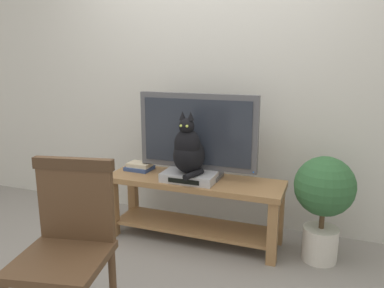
{
  "coord_description": "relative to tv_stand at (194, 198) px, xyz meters",
  "views": [
    {
      "loc": [
        0.97,
        -2.02,
        1.44
      ],
      "look_at": [
        -0.01,
        0.57,
        0.8
      ],
      "focal_mm": 35.17,
      "sensor_mm": 36.0,
      "label": 1
    }
  ],
  "objects": [
    {
      "name": "tv_stand",
      "position": [
        0.0,
        0.0,
        0.0
      ],
      "size": [
        1.4,
        0.43,
        0.51
      ],
      "color": "olive",
      "rests_on": "ground"
    },
    {
      "name": "tv",
      "position": [
        0.0,
        0.07,
        0.5
      ],
      "size": [
        0.96,
        0.2,
        0.66
      ],
      "color": "#4C4C51",
      "rests_on": "tv_stand"
    },
    {
      "name": "media_box",
      "position": [
        -0.02,
        -0.07,
        0.2
      ],
      "size": [
        0.41,
        0.23,
        0.07
      ],
      "color": "#ADADB2",
      "rests_on": "tv_stand"
    },
    {
      "name": "wooden_chair",
      "position": [
        -0.21,
        -1.24,
        0.2
      ],
      "size": [
        0.5,
        0.51,
        0.94
      ],
      "color": "#513823",
      "rests_on": "ground"
    },
    {
      "name": "potted_plant",
      "position": [
        0.97,
        0.02,
        0.13
      ],
      "size": [
        0.42,
        0.42,
        0.77
      ],
      "color": "beige",
      "rests_on": "ground"
    },
    {
      "name": "book_stack",
      "position": [
        -0.52,
        0.07,
        0.19
      ],
      "size": [
        0.22,
        0.18,
        0.06
      ],
      "color": "#33477A",
      "rests_on": "tv_stand"
    },
    {
      "name": "cat",
      "position": [
        -0.02,
        -0.08,
        0.41
      ],
      "size": [
        0.24,
        0.33,
        0.48
      ],
      "color": "black",
      "rests_on": "media_box"
    },
    {
      "name": "back_wall",
      "position": [
        0.01,
        0.5,
        1.05
      ],
      "size": [
        7.0,
        0.12,
        2.8
      ],
      "primitive_type": "cube",
      "color": "beige",
      "rests_on": "ground"
    },
    {
      "name": "ground_plane",
      "position": [
        0.01,
        -0.62,
        -0.35
      ],
      "size": [
        12.0,
        12.0,
        0.0
      ],
      "primitive_type": "plane",
      "color": "gray"
    }
  ]
}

